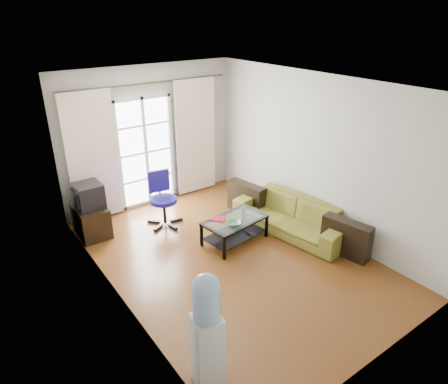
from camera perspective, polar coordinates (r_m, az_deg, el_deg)
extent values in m
plane|color=brown|center=(6.45, 0.87, -9.21)|extent=(5.20, 5.20, 0.00)
plane|color=white|center=(5.43, 1.05, 15.16)|extent=(5.20, 5.20, 0.00)
cube|color=#B3B2AA|center=(7.92, -10.46, 7.79)|extent=(3.60, 0.02, 2.70)
cube|color=#B3B2AA|center=(4.27, 22.59, -9.27)|extent=(3.60, 0.02, 2.70)
cube|color=#B3B2AA|center=(5.04, -15.71, -2.81)|extent=(0.02, 5.20, 2.70)
cube|color=#B3B2AA|center=(6.97, 12.96, 5.22)|extent=(0.02, 5.20, 2.70)
cube|color=white|center=(7.91, -11.16, 5.62)|extent=(1.01, 0.02, 2.04)
cube|color=white|center=(7.89, -11.09, 5.58)|extent=(1.16, 0.06, 2.15)
cylinder|color=#4C3F2D|center=(7.61, -10.73, 15.06)|extent=(3.30, 0.04, 0.04)
cube|color=beige|center=(7.45, -18.26, 4.65)|extent=(0.90, 0.07, 2.35)
cube|color=beige|center=(8.30, -4.08, 7.83)|extent=(0.90, 0.07, 2.35)
cube|color=gray|center=(8.53, -4.83, 2.08)|extent=(0.64, 0.12, 0.64)
imported|color=brown|center=(7.09, 9.61, -3.40)|extent=(2.35, 1.53, 0.61)
cube|color=silver|center=(6.63, 1.55, -3.91)|extent=(1.13, 0.74, 0.01)
cube|color=black|center=(6.78, 1.52, -6.08)|extent=(1.06, 0.67, 0.01)
cube|color=black|center=(6.27, 0.04, -7.99)|extent=(0.04, 0.04, 0.42)
cube|color=black|center=(6.90, 6.09, -4.85)|extent=(0.04, 0.04, 0.42)
cube|color=black|center=(6.62, -3.23, -6.12)|extent=(0.04, 0.04, 0.42)
cube|color=black|center=(7.22, 2.82, -3.32)|extent=(0.04, 0.04, 0.42)
imported|color=green|center=(6.44, 1.40, -4.51)|extent=(0.39, 0.39, 0.06)
imported|color=red|center=(6.54, -1.10, -4.20)|extent=(0.41, 0.41, 0.02)
cube|color=black|center=(6.58, 1.17, -3.99)|extent=(0.16, 0.08, 0.02)
cube|color=black|center=(7.30, -18.45, -3.87)|extent=(0.49, 0.73, 0.53)
cube|color=black|center=(7.08, -18.76, -0.48)|extent=(0.43, 0.46, 0.42)
cube|color=#0C19E5|center=(7.13, -17.13, -0.05)|extent=(0.02, 0.37, 0.31)
cube|color=black|center=(7.03, -20.16, -0.85)|extent=(0.13, 0.31, 0.28)
cylinder|color=black|center=(7.32, -8.50, -2.84)|extent=(0.05, 0.05, 0.50)
cylinder|color=navy|center=(7.21, -8.62, -1.16)|extent=(0.48, 0.48, 0.08)
cube|color=navy|center=(7.28, -9.31, 1.58)|extent=(0.39, 0.12, 0.41)
cube|color=silver|center=(4.34, -2.33, -21.88)|extent=(0.33, 0.33, 0.90)
cylinder|color=#90B6DF|center=(3.91, -2.49, -15.55)|extent=(0.27, 0.27, 0.36)
sphere|color=#90B6DF|center=(3.80, -2.54, -13.48)|extent=(0.27, 0.27, 0.27)
cube|color=black|center=(4.16, -0.51, -18.41)|extent=(0.06, 0.12, 0.09)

